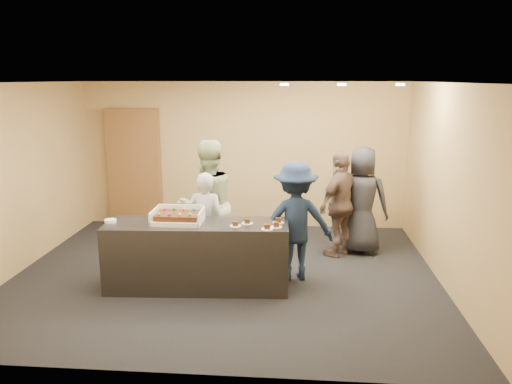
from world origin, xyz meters
TOP-DOWN VIEW (x-y plane):
  - room at (0.00, 0.00)m, footprint 6.04×6.00m
  - serving_counter at (-0.30, -0.49)m, footprint 2.43×0.83m
  - storage_cabinet at (-2.07, 2.41)m, footprint 1.01×0.15m
  - cake_box at (-0.55, -0.46)m, footprint 0.65×0.45m
  - sheet_cake at (-0.55, -0.49)m, footprint 0.56×0.38m
  - plate_stack at (-1.45, -0.54)m, footprint 0.15×0.15m
  - slice_a at (0.22, -0.59)m, footprint 0.15×0.15m
  - slice_b at (0.36, -0.46)m, footprint 0.15×0.15m
  - slice_c at (0.64, -0.69)m, footprint 0.15×0.15m
  - slice_d at (0.76, -0.39)m, footprint 0.15×0.15m
  - slice_e at (0.75, -0.59)m, footprint 0.15×0.15m
  - person_server_grey at (-0.27, 0.00)m, footprint 0.59×0.44m
  - person_sage_man at (-0.30, 0.28)m, footprint 1.17×1.14m
  - person_navy_man at (0.99, -0.04)m, footprint 1.14×0.76m
  - person_brown_extra at (1.69, 0.96)m, footprint 0.94×1.01m
  - person_dark_suit at (2.03, 1.13)m, footprint 0.96×0.75m
  - ceiling_spotlights at (1.60, 0.50)m, footprint 1.72×0.12m

SIDE VIEW (x-z plane):
  - serving_counter at x=-0.30m, z-range 0.00..0.90m
  - person_server_grey at x=-0.27m, z-range 0.00..1.49m
  - person_navy_man at x=0.99m, z-range 0.00..1.66m
  - person_brown_extra at x=1.69m, z-range 0.00..1.67m
  - person_dark_suit at x=2.03m, z-range 0.00..1.72m
  - plate_stack at x=-1.45m, z-range 0.90..0.94m
  - slice_a at x=0.22m, z-range 0.89..0.96m
  - slice_b at x=0.36m, z-range 0.89..0.96m
  - slice_c at x=0.64m, z-range 0.89..0.96m
  - slice_d at x=0.76m, z-range 0.89..0.96m
  - slice_e at x=0.75m, z-range 0.89..0.96m
  - cake_box at x=-0.55m, z-range 0.85..1.04m
  - person_sage_man at x=-0.30m, z-range 0.00..1.90m
  - sheet_cake at x=-0.55m, z-range 0.94..1.05m
  - storage_cabinet at x=-2.07m, z-range 0.00..2.21m
  - room at x=0.00m, z-range 0.00..2.70m
  - ceiling_spotlights at x=1.60m, z-range 2.66..2.69m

